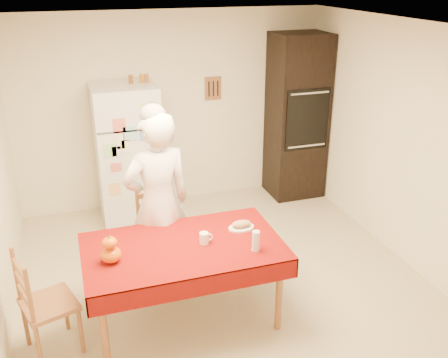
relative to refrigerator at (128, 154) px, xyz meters
name	(u,v)px	position (x,y,z in m)	size (l,w,h in m)	color
floor	(227,289)	(0.65, -1.88, -0.85)	(4.50, 4.50, 0.00)	#BCAD88
room_shell	(227,133)	(0.65, -1.88, 0.77)	(4.02, 4.52, 2.51)	beige
refrigerator	(128,154)	(0.00, 0.00, 0.00)	(0.75, 0.74, 1.70)	white
oven_cabinet	(297,117)	(2.28, 0.05, 0.25)	(0.70, 0.62, 2.20)	black
dining_table	(183,252)	(0.15, -2.19, -0.16)	(1.70, 1.00, 0.76)	brown
chair_far	(159,227)	(0.10, -1.33, -0.34)	(0.48, 0.46, 0.95)	brown
chair_left	(40,301)	(-1.04, -2.25, -0.34)	(0.51, 0.52, 0.95)	brown
seated_woman	(158,204)	(0.05, -1.62, 0.06)	(0.66, 0.43, 1.81)	silver
coffee_mug	(204,238)	(0.33, -2.21, -0.04)	(0.08, 0.08, 0.10)	white
pumpkin_lower	(111,255)	(-0.46, -2.25, -0.02)	(0.17, 0.17, 0.13)	#D33F04
pumpkin_upper	(110,243)	(-0.46, -2.25, 0.09)	(0.12, 0.12, 0.09)	#DB3D05
wine_glass	(256,241)	(0.71, -2.45, 0.00)	(0.07, 0.07, 0.18)	silver
bread_plate	(241,228)	(0.73, -2.06, -0.08)	(0.24, 0.24, 0.02)	white
bread_loaf	(241,224)	(0.73, -2.06, -0.04)	(0.18, 0.10, 0.06)	#A07F4F
spice_jar_left	(131,79)	(0.10, 0.05, 0.90)	(0.05, 0.05, 0.10)	brown
spice_jar_mid	(142,79)	(0.23, 0.05, 0.90)	(0.05, 0.05, 0.10)	#96621B
spice_jar_right	(147,78)	(0.29, 0.05, 0.90)	(0.05, 0.05, 0.10)	#95561B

